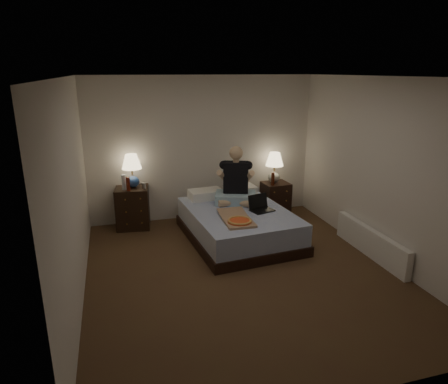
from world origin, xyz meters
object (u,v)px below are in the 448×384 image
object	(u,v)px
lamp_left	(132,171)
beer_bottle_left	(128,184)
bed	(238,225)
beer_bottle_right	(273,179)
nightstand_left	(133,207)
nightstand_right	(275,198)
water_bottle	(124,182)
person	(236,175)
lamp_right	(274,168)
radiator	(371,243)
soda_can	(144,186)
pizza_box	(240,222)
laptop	(262,204)

from	to	relation	value
lamp_left	beer_bottle_left	xyz separation A→B (m)	(-0.08, -0.19, -0.17)
bed	beer_bottle_right	world-z (taller)	beer_bottle_right
nightstand_left	beer_bottle_right	distance (m)	2.49
nightstand_right	beer_bottle_right	bearing A→B (deg)	-138.08
water_bottle	person	world-z (taller)	person
lamp_left	lamp_right	xyz separation A→B (m)	(2.52, -0.04, -0.10)
nightstand_right	radiator	bearing A→B (deg)	-76.24
nightstand_left	beer_bottle_left	xyz separation A→B (m)	(-0.05, -0.17, 0.46)
nightstand_right	beer_bottle_left	size ratio (longest dim) A/B	2.60
nightstand_right	soda_can	world-z (taller)	soda_can
lamp_right	water_bottle	xyz separation A→B (m)	(-2.66, -0.06, -0.05)
bed	nightstand_right	distance (m)	1.37
lamp_right	nightstand_right	bearing A→B (deg)	-44.28
water_bottle	person	size ratio (longest dim) A/B	0.27
water_bottle	lamp_left	bearing A→B (deg)	33.40
person	pizza_box	size ratio (longest dim) A/B	1.22
laptop	radiator	world-z (taller)	laptop
lamp_right	water_bottle	world-z (taller)	lamp_right
laptop	lamp_right	bearing A→B (deg)	43.70
beer_bottle_left	lamp_left	bearing A→B (deg)	66.29
nightstand_right	bed	bearing A→B (deg)	-141.67
nightstand_left	beer_bottle_left	distance (m)	0.50
bed	pizza_box	world-z (taller)	pizza_box
water_bottle	beer_bottle_right	size ratio (longest dim) A/B	1.09
pizza_box	laptop	bearing A→B (deg)	41.37
lamp_left	laptop	size ratio (longest dim) A/B	1.65
beer_bottle_right	radiator	size ratio (longest dim) A/B	0.14
beer_bottle_left	pizza_box	xyz separation A→B (m)	(1.45, -1.36, -0.29)
lamp_left	beer_bottle_left	size ratio (longest dim) A/B	2.43
bed	nightstand_right	world-z (taller)	nightstand_right
pizza_box	radiator	xyz separation A→B (m)	(1.82, -0.52, -0.32)
beer_bottle_right	radiator	distance (m)	2.09
lamp_left	soda_can	xyz separation A→B (m)	(0.17, -0.14, -0.23)
bed	nightstand_left	xyz separation A→B (m)	(-1.57, 0.97, 0.11)
radiator	lamp_left	bearing A→B (deg)	146.90
nightstand_right	water_bottle	xyz separation A→B (m)	(-2.69, -0.03, 0.53)
lamp_right	lamp_left	bearing A→B (deg)	179.11
nightstand_left	radiator	xyz separation A→B (m)	(3.21, -2.06, -0.15)
water_bottle	pizza_box	size ratio (longest dim) A/B	0.33
lamp_left	person	distance (m)	1.72
bed	nightstand_right	bearing A→B (deg)	36.94
water_bottle	person	bearing A→B (deg)	-16.35
lamp_right	beer_bottle_right	size ratio (longest dim) A/B	2.43
beer_bottle_left	nightstand_left	bearing A→B (deg)	72.93
water_bottle	beer_bottle_right	bearing A→B (deg)	-2.12
lamp_left	soda_can	size ratio (longest dim) A/B	5.60
nightstand_left	person	world-z (taller)	person
water_bottle	beer_bottle_left	distance (m)	0.11
pizza_box	radiator	distance (m)	1.92
nightstand_right	water_bottle	world-z (taller)	water_bottle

